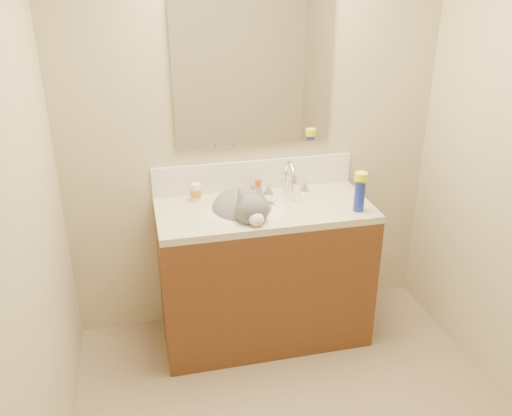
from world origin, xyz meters
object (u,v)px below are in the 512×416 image
silver_jar (254,190)px  pill_bottle (196,192)px  amber_bottle (258,187)px  spray_can (359,197)px  vanity_cabinet (264,276)px  cat (244,212)px  basin (245,222)px  faucet (289,181)px

silver_jar → pill_bottle: bearing=-179.4°
amber_bottle → spray_can: bearing=-36.3°
vanity_cabinet → spray_can: 0.74m
silver_jar → spray_can: bearing=-34.5°
cat → pill_bottle: bearing=135.0°
vanity_cabinet → silver_jar: size_ratio=22.01×
basin → spray_can: spray_can is taller
basin → spray_can: size_ratio=2.84×
faucet → amber_bottle: bearing=164.7°
pill_bottle → spray_can: (0.85, -0.35, 0.03)m
cat → basin: bearing=-96.6°
vanity_cabinet → cat: (-0.12, -0.01, 0.44)m
faucet → pill_bottle: size_ratio=2.80×
basin → cat: 0.06m
amber_bottle → cat: bearing=-122.8°
basin → pill_bottle: size_ratio=4.50×
cat → spray_can: cat is taller
vanity_cabinet → spray_can: bearing=-19.0°
amber_bottle → silver_jar: bearing=-172.8°
basin → faucet: (0.30, 0.17, 0.16)m
vanity_cabinet → amber_bottle: bearing=87.5°
vanity_cabinet → basin: 0.40m
faucet → cat: size_ratio=0.56×
basin → vanity_cabinet: bearing=14.0°
silver_jar → spray_can: (0.51, -0.35, 0.05)m
faucet → amber_bottle: size_ratio=3.07×
vanity_cabinet → cat: size_ratio=2.42×
vanity_cabinet → pill_bottle: bearing=153.7°
basin → amber_bottle: 0.28m
faucet → spray_can: faucet is taller
cat → faucet: bearing=20.6°
faucet → cat: (-0.30, -0.15, -0.10)m
silver_jar → vanity_cabinet: bearing=-83.9°
spray_can → faucet: bearing=135.3°
faucet → pill_bottle: faucet is taller
vanity_cabinet → silver_jar: (-0.02, 0.18, 0.48)m
silver_jar → cat: bearing=-117.3°
faucet → cat: bearing=-153.2°
vanity_cabinet → faucet: size_ratio=4.29×
faucet → spray_can: size_ratio=1.77×
pill_bottle → spray_can: size_ratio=0.63×
basin → amber_bottle: amber_bottle is taller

